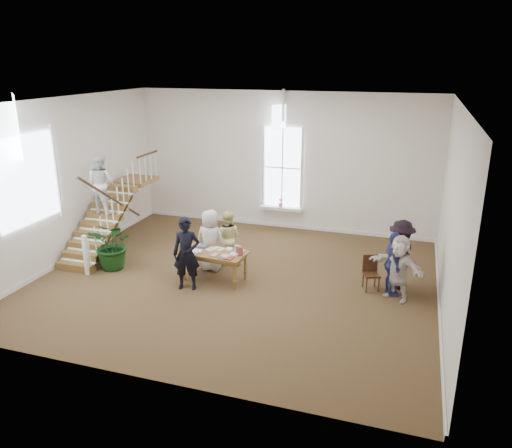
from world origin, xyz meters
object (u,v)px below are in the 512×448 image
(floor_plant, at_px, (113,245))
(side_chair, at_px, (371,271))
(person_yellow, at_px, (228,238))
(library_table, at_px, (214,255))
(elderly_woman, at_px, (210,240))
(woman_cluster_c, at_px, (399,268))
(police_officer, at_px, (187,254))
(woman_cluster_a, at_px, (393,264))
(woman_cluster_b, at_px, (400,255))

(floor_plant, distance_m, side_chair, 6.80)
(person_yellow, distance_m, floor_plant, 3.08)
(library_table, distance_m, side_chair, 3.94)
(elderly_woman, relative_size, floor_plant, 1.23)
(person_yellow, height_order, woman_cluster_c, woman_cluster_c)
(police_officer, relative_size, side_chair, 2.13)
(person_yellow, bearing_deg, floor_plant, 20.50)
(library_table, height_order, person_yellow, person_yellow)
(woman_cluster_a, distance_m, woman_cluster_b, 0.48)
(woman_cluster_a, distance_m, side_chair, 0.63)
(side_chair, bearing_deg, woman_cluster_c, -51.90)
(person_yellow, bearing_deg, woman_cluster_b, 175.72)
(woman_cluster_a, xyz_separation_m, woman_cluster_b, (0.15, 0.45, 0.08))
(woman_cluster_c, relative_size, side_chair, 1.84)
(woman_cluster_b, xyz_separation_m, side_chair, (-0.66, -0.28, -0.41))
(library_table, bearing_deg, police_officer, -120.16)
(police_officer, xyz_separation_m, woman_cluster_a, (4.83, 1.21, -0.12))
(person_yellow, bearing_deg, woman_cluster_a, 169.89)
(woman_cluster_b, bearing_deg, library_table, -61.13)
(police_officer, bearing_deg, woman_cluster_c, -2.19)
(woman_cluster_a, relative_size, floor_plant, 1.17)
(woman_cluster_b, xyz_separation_m, floor_plant, (-7.40, -1.14, -0.20))
(library_table, distance_m, person_yellow, 1.11)
(side_chair, bearing_deg, police_officer, 175.34)
(library_table, relative_size, side_chair, 1.98)
(elderly_woman, relative_size, side_chair, 1.94)
(police_officer, height_order, elderly_woman, police_officer)
(police_officer, xyz_separation_m, woman_cluster_b, (4.98, 1.66, -0.04))
(police_officer, xyz_separation_m, elderly_woman, (0.10, 1.25, -0.08))
(library_table, bearing_deg, woman_cluster_b, 17.47)
(elderly_woman, xyz_separation_m, woman_cluster_b, (4.88, 0.41, 0.04))
(elderly_woman, bearing_deg, police_officer, 86.50)
(elderly_woman, distance_m, floor_plant, 2.63)
(police_officer, relative_size, woman_cluster_a, 1.15)
(elderly_woman, distance_m, person_yellow, 0.59)
(elderly_woman, xyz_separation_m, woman_cluster_a, (4.73, -0.04, -0.04))
(library_table, height_order, side_chair, side_chair)
(police_officer, xyz_separation_m, woman_cluster_c, (4.98, 1.01, -0.12))
(floor_plant, relative_size, side_chair, 1.57)
(library_table, relative_size, person_yellow, 1.11)
(person_yellow, relative_size, woman_cluster_a, 0.97)
(woman_cluster_a, distance_m, woman_cluster_c, 0.25)
(police_officer, xyz_separation_m, floor_plant, (-2.42, 0.52, -0.24))
(woman_cluster_a, xyz_separation_m, woman_cluster_c, (0.15, -0.20, 0.00))
(side_chair, bearing_deg, library_table, 168.33)
(person_yellow, distance_m, woman_cluster_a, 4.46)
(person_yellow, height_order, side_chair, person_yellow)
(library_table, distance_m, woman_cluster_c, 4.54)
(police_officer, height_order, person_yellow, police_officer)
(woman_cluster_c, bearing_deg, side_chair, -177.20)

